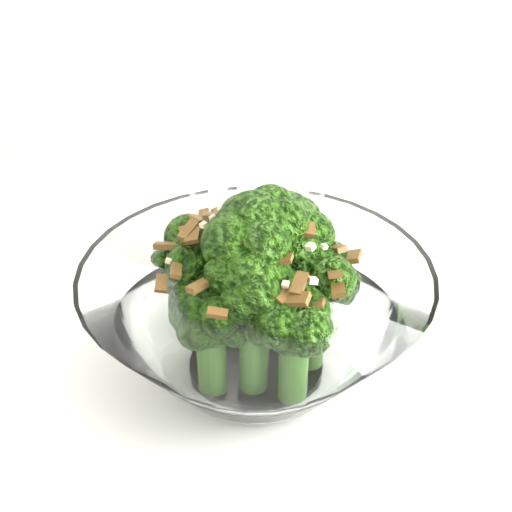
{
  "coord_description": "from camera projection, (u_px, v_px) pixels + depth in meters",
  "views": [
    {
      "loc": [
        0.21,
        -0.19,
        1.07
      ],
      "look_at": [
        0.19,
        0.16,
        0.83
      ],
      "focal_mm": 55.0,
      "sensor_mm": 36.0,
      "label": 1
    }
  ],
  "objects": [
    {
      "name": "broccoli_dish",
      "position": [
        258.0,
        311.0,
        0.44
      ],
      "size": [
        0.2,
        0.2,
        0.12
      ],
      "color": "white",
      "rests_on": "table"
    }
  ]
}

